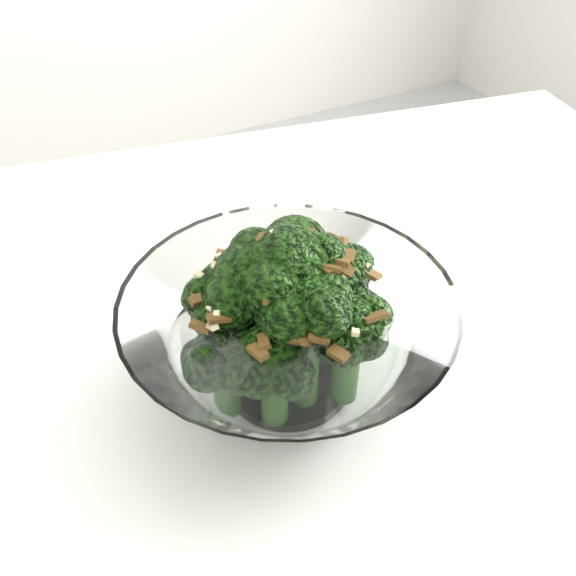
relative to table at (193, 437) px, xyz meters
name	(u,v)px	position (x,y,z in m)	size (l,w,h in m)	color
table	(193,437)	(0.00, 0.00, 0.00)	(1.32, 0.99, 0.75)	white
broccoli_dish	(288,331)	(0.07, -0.03, 0.13)	(0.24, 0.24, 0.15)	white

